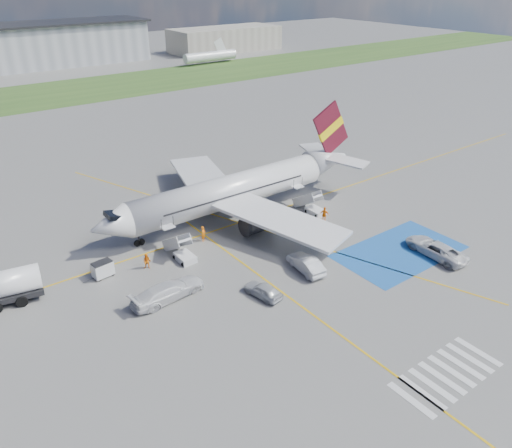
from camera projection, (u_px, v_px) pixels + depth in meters
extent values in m
plane|color=#60605E|center=(306.00, 265.00, 51.46)|extent=(400.00, 400.00, 0.00)
cube|color=#2D4C1E|center=(40.00, 95.00, 119.13)|extent=(400.00, 30.00, 0.01)
cube|color=gold|center=(239.00, 223.00, 60.01)|extent=(120.00, 0.20, 0.01)
cube|color=gold|center=(341.00, 335.00, 41.69)|extent=(0.20, 60.00, 0.01)
cube|color=gold|center=(239.00, 223.00, 60.01)|extent=(20.71, 56.45, 0.01)
cube|color=#1B53A2|center=(399.00, 252.00, 53.92)|extent=(14.00, 8.00, 0.01)
cube|color=silver|center=(411.00, 400.00, 35.46)|extent=(0.60, 4.00, 0.01)
cube|color=silver|center=(422.00, 392.00, 36.10)|extent=(0.60, 4.00, 0.01)
cube|color=silver|center=(432.00, 385.00, 36.73)|extent=(0.60, 4.00, 0.01)
cube|color=silver|center=(442.00, 378.00, 37.37)|extent=(0.60, 4.00, 0.01)
cube|color=silver|center=(451.00, 371.00, 38.00)|extent=(0.60, 4.00, 0.01)
cube|color=silver|center=(461.00, 364.00, 38.64)|extent=(0.60, 4.00, 0.01)
cube|color=silver|center=(469.00, 358.00, 39.28)|extent=(0.60, 4.00, 0.01)
cube|color=silver|center=(478.00, 352.00, 39.91)|extent=(0.60, 4.00, 0.01)
cube|color=gray|center=(66.00, 44.00, 155.47)|extent=(48.00, 18.00, 12.00)
cube|color=gray|center=(225.00, 39.00, 180.58)|extent=(40.00, 16.00, 8.00)
cylinder|color=silver|center=(229.00, 191.00, 59.87)|extent=(26.00, 3.90, 3.90)
cone|color=silver|center=(110.00, 226.00, 51.92)|extent=(4.00, 3.90, 3.90)
cube|color=black|center=(114.00, 215.00, 51.75)|extent=(1.67, 1.90, 0.82)
cone|color=silver|center=(327.00, 160.00, 68.28)|extent=(6.50, 3.90, 3.90)
cube|color=silver|center=(280.00, 219.00, 54.63)|extent=(9.86, 15.95, 1.40)
cube|color=silver|center=(200.00, 173.00, 66.73)|extent=(9.86, 15.95, 1.40)
cylinder|color=#38383A|center=(257.00, 223.00, 56.80)|extent=(3.40, 2.10, 2.10)
cylinder|color=#38383A|center=(205.00, 192.00, 64.78)|extent=(3.40, 2.10, 2.10)
cube|color=#530E1C|center=(331.00, 129.00, 66.42)|extent=(6.62, 0.30, 7.45)
cube|color=yellow|center=(331.00, 129.00, 66.42)|extent=(4.36, 0.40, 3.08)
cube|color=silver|center=(348.00, 161.00, 66.00)|extent=(4.73, 5.95, 0.49)
cube|color=silver|center=(315.00, 149.00, 70.56)|extent=(4.73, 5.95, 0.49)
cube|color=black|center=(238.00, 194.00, 58.32)|extent=(19.50, 0.04, 0.18)
cube|color=black|center=(220.00, 184.00, 61.11)|extent=(19.50, 0.04, 0.18)
cube|color=silver|center=(177.00, 242.00, 52.78)|extent=(1.40, 3.73, 2.32)
cube|color=silver|center=(168.00, 227.00, 53.65)|extent=(1.40, 1.00, 0.12)
cylinder|color=black|center=(161.00, 224.00, 53.02)|extent=(0.06, 0.06, 1.10)
cylinder|color=black|center=(173.00, 221.00, 53.76)|extent=(0.06, 0.06, 1.10)
cube|color=silver|center=(185.00, 258.00, 52.14)|extent=(1.60, 2.40, 0.70)
cube|color=silver|center=(307.00, 199.00, 62.59)|extent=(1.40, 3.73, 2.32)
cube|color=silver|center=(298.00, 187.00, 63.46)|extent=(1.40, 1.00, 0.12)
cylinder|color=black|center=(294.00, 184.00, 62.83)|extent=(0.06, 0.06, 1.10)
cylinder|color=black|center=(302.00, 181.00, 63.58)|extent=(0.06, 0.06, 1.10)
cube|color=silver|center=(316.00, 211.00, 61.95)|extent=(1.60, 2.40, 0.70)
cube|color=black|center=(1.00, 296.00, 45.16)|extent=(7.38, 3.61, 0.52)
cube|color=silver|center=(103.00, 269.00, 49.24)|extent=(2.12, 1.43, 1.39)
cube|color=black|center=(102.00, 263.00, 48.90)|extent=(2.01, 1.32, 0.12)
cube|color=silver|center=(305.00, 168.00, 75.12)|extent=(5.46, 2.27, 0.89)
cube|color=black|center=(311.00, 161.00, 75.55)|extent=(3.58, 1.65, 0.99)
imported|color=#B0B3B7|center=(263.00, 290.00, 46.33)|extent=(2.27, 4.17, 1.35)
imported|color=#A6A9AD|center=(306.00, 264.00, 50.21)|extent=(2.30, 5.04, 1.60)
imported|color=silver|center=(436.00, 247.00, 52.82)|extent=(2.82, 5.53, 2.02)
imported|color=silver|center=(168.00, 289.00, 45.85)|extent=(5.66, 2.69, 2.15)
imported|color=orange|center=(203.00, 234.00, 55.67)|extent=(0.78, 0.73, 1.80)
imported|color=orange|center=(147.00, 261.00, 50.51)|extent=(1.04, 1.03, 1.69)
imported|color=orange|center=(324.00, 215.00, 59.72)|extent=(1.02, 1.23, 1.96)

